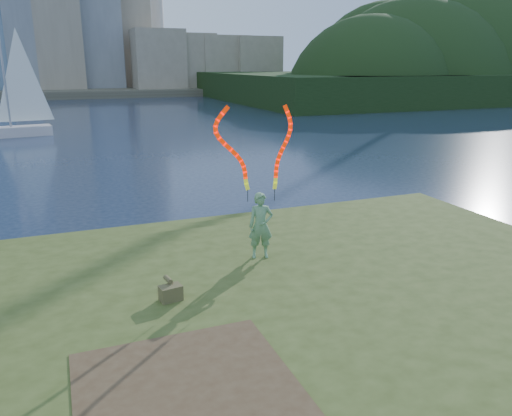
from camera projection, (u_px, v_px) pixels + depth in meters
name	position (u px, v px, depth m)	size (l,w,h in m)	color
ground	(249.00, 313.00, 11.27)	(320.00, 320.00, 0.00)	#17233B
grassy_knoll	(293.00, 352.00, 9.13)	(20.00, 18.00, 0.80)	#39481A
dirt_patch	(186.00, 386.00, 7.41)	(3.20, 3.00, 0.02)	#47331E
far_shore	(74.00, 90.00, 95.99)	(320.00, 40.00, 1.20)	#4A4536
wooded_hill	(449.00, 95.00, 85.78)	(78.00, 50.00, 63.00)	black
woman_with_ribbons	(261.00, 202.00, 12.02)	(2.00, 0.63, 4.02)	#18661D
canvas_bag	(171.00, 292.00, 10.09)	(0.48, 0.54, 0.42)	#484323
sailboat	(14.00, 116.00, 38.18)	(6.14, 2.58, 9.21)	beige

